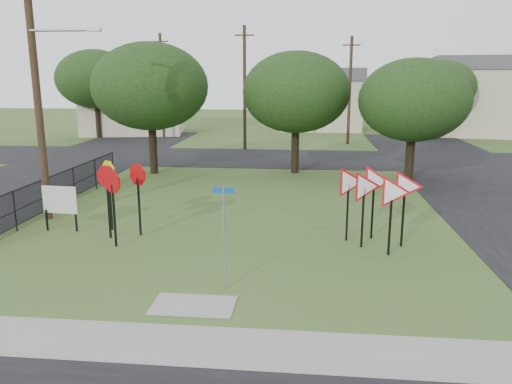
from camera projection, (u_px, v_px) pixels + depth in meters
ground at (212, 269)px, 14.37m from camera, size 140.00×140.00×0.00m
sidewalk at (174, 344)px, 10.30m from camera, size 30.00×1.60×0.02m
planting_strip at (157, 378)px, 9.14m from camera, size 30.00×0.80×0.02m
street_left at (15, 186)px, 25.24m from camera, size 8.00×50.00×0.02m
street_right at (510, 197)px, 22.88m from camera, size 8.00×50.00×0.02m
street_far at (267, 158)px, 33.75m from camera, size 60.00×8.00×0.02m
curb_pad at (193, 305)px, 12.04m from camera, size 2.00×1.20×0.02m
street_name_sign at (224, 231)px, 12.66m from camera, size 0.56×0.08×2.71m
stop_sign_cluster at (117, 184)px, 16.78m from camera, size 1.91×2.19×2.55m
yield_sign_cluster at (376, 189)px, 15.95m from camera, size 2.84×1.91×2.57m
info_board at (60, 201)px, 17.65m from camera, size 1.31×0.16×1.64m
utility_pole_main at (37, 82)px, 18.26m from camera, size 3.55×0.33×10.00m
far_pole_a at (245, 87)px, 36.78m from camera, size 1.40×0.24×9.00m
far_pole_b at (350, 90)px, 39.93m from camera, size 1.40×0.24×8.50m
far_pole_c at (162, 86)px, 43.38m from camera, size 1.40×0.24×9.00m
fence_run at (62, 189)px, 21.00m from camera, size 0.05×11.55×1.50m
house_left at (134, 95)px, 47.87m from camera, size 10.58×8.88×7.20m
house_mid at (321, 98)px, 52.03m from camera, size 8.40×8.40×6.20m
house_right at (472, 96)px, 46.66m from camera, size 8.30×8.30×7.20m
tree_near_left at (150, 87)px, 27.43m from camera, size 6.40×6.40×7.27m
tree_near_mid at (296, 92)px, 27.68m from camera, size 6.00×6.00×6.80m
tree_near_right at (414, 100)px, 25.22m from camera, size 5.60×5.60×6.33m
tree_far_left at (95, 79)px, 43.84m from camera, size 6.80×6.80×7.73m
tree_far_right at (440, 87)px, 42.97m from camera, size 6.00×6.00×6.80m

